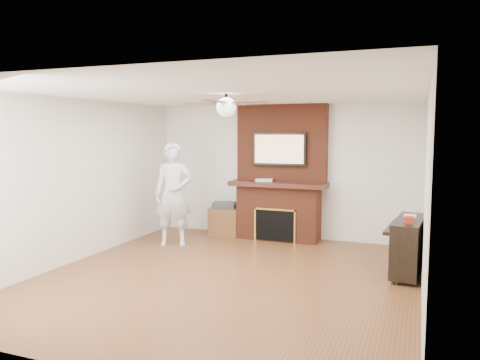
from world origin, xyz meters
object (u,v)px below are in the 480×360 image
at_px(side_table, 224,220).
at_px(piano, 408,245).
at_px(person, 173,194).
at_px(fireplace, 280,186).

relative_size(side_table, piano, 0.54).
bearing_deg(side_table, piano, -36.36).
height_order(person, piano, person).
bearing_deg(side_table, fireplace, -10.50).
height_order(fireplace, person, fireplace).
bearing_deg(side_table, person, -128.33).
bearing_deg(fireplace, piano, -32.48).
relative_size(fireplace, piano, 2.03).
relative_size(person, side_table, 2.72).
relative_size(person, piano, 1.47).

